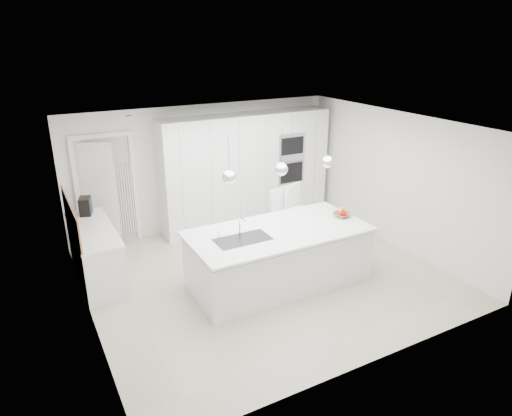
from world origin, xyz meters
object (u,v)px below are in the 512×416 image
island_base (279,258)px  bar_stool_left (282,223)px  espresso_machine (85,206)px  bar_stool_right (296,219)px  fruit_bowl (342,215)px

island_base → bar_stool_left: (0.60, 0.90, 0.16)m
espresso_machine → bar_stool_left: (3.13, -1.26, -0.46)m
island_base → bar_stool_right: size_ratio=2.30×
island_base → bar_stool_right: (0.89, 0.89, 0.18)m
island_base → espresso_machine: bearing=139.4°
fruit_bowl → bar_stool_left: bearing=125.2°
fruit_bowl → espresso_machine: bearing=150.2°
fruit_bowl → island_base: bearing=-179.0°
espresso_machine → bar_stool_left: 3.41m
espresso_machine → bar_stool_right: (3.42, -1.28, -0.44)m
island_base → espresso_machine: 3.39m
island_base → bar_stool_right: bearing=44.7°
espresso_machine → bar_stool_left: size_ratio=0.25×
bar_stool_left → bar_stool_right: bar_stool_right is taller
fruit_bowl → bar_stool_right: bearing=110.6°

